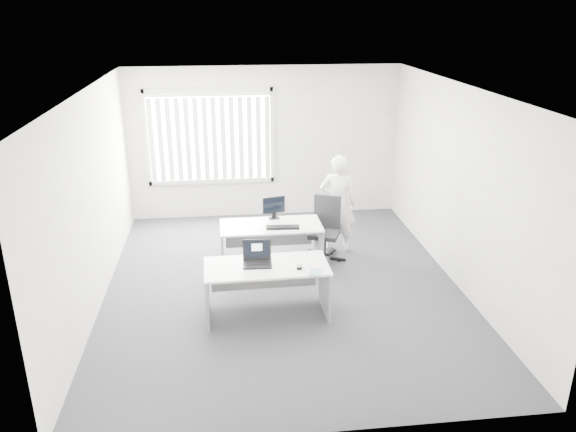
{
  "coord_description": "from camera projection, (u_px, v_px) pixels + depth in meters",
  "views": [
    {
      "loc": [
        -0.78,
        -7.18,
        3.8
      ],
      "look_at": [
        0.09,
        0.15,
        1.02
      ],
      "focal_mm": 35.0,
      "sensor_mm": 36.0,
      "label": 1
    }
  ],
  "objects": [
    {
      "name": "desk_far",
      "position": [
        271.0,
        237.0,
        8.51
      ],
      "size": [
        1.53,
        0.73,
        0.69
      ],
      "rotation": [
        0.0,
        0.0,
        0.01
      ],
      "color": "white",
      "rests_on": "ground"
    },
    {
      "name": "desk_near",
      "position": [
        267.0,
        280.0,
        7.15
      ],
      "size": [
        1.58,
        0.77,
        0.71
      ],
      "rotation": [
        0.0,
        0.0,
        0.02
      ],
      "color": "white",
      "rests_on": "ground"
    },
    {
      "name": "laptop",
      "position": [
        257.0,
        255.0,
        7.04
      ],
      "size": [
        0.38,
        0.34,
        0.28
      ],
      "primitive_type": null,
      "rotation": [
        0.0,
        0.0,
        -0.05
      ],
      "color": "black",
      "rests_on": "desk_near"
    },
    {
      "name": "blinds",
      "position": [
        210.0,
        139.0,
        10.14
      ],
      "size": [
        2.2,
        0.1,
        1.5
      ],
      "primitive_type": null,
      "color": "white",
      "rests_on": "wall_back"
    },
    {
      "name": "monitor",
      "position": [
        274.0,
        208.0,
        8.63
      ],
      "size": [
        0.37,
        0.18,
        0.35
      ],
      "primitive_type": null,
      "rotation": [
        0.0,
        0.0,
        0.2
      ],
      "color": "black",
      "rests_on": "desk_far"
    },
    {
      "name": "wall_front",
      "position": [
        321.0,
        303.0,
        4.81
      ],
      "size": [
        5.0,
        0.02,
        2.8
      ],
      "primitive_type": "cube",
      "color": "silver",
      "rests_on": "ground"
    },
    {
      "name": "window",
      "position": [
        210.0,
        137.0,
        10.19
      ],
      "size": [
        2.32,
        0.06,
        1.76
      ],
      "primitive_type": "cube",
      "color": "beige",
      "rests_on": "wall_back"
    },
    {
      "name": "keyboard",
      "position": [
        283.0,
        227.0,
        8.32
      ],
      "size": [
        0.5,
        0.2,
        0.02
      ],
      "primitive_type": "cube",
      "rotation": [
        0.0,
        0.0,
        -0.07
      ],
      "color": "black",
      "rests_on": "desk_far"
    },
    {
      "name": "office_chair",
      "position": [
        325.0,
        240.0,
        8.86
      ],
      "size": [
        0.75,
        0.75,
        1.01
      ],
      "rotation": [
        0.0,
        0.0,
        -0.39
      ],
      "color": "black",
      "rests_on": "ground"
    },
    {
      "name": "paper_sheet",
      "position": [
        294.0,
        265.0,
        7.1
      ],
      "size": [
        0.35,
        0.28,
        0.0
      ],
      "primitive_type": "cube",
      "rotation": [
        0.0,
        0.0,
        0.16
      ],
      "color": "white",
      "rests_on": "desk_near"
    },
    {
      "name": "wall_back",
      "position": [
        265.0,
        143.0,
        10.39
      ],
      "size": [
        5.0,
        0.02,
        2.8
      ],
      "primitive_type": "cube",
      "color": "silver",
      "rests_on": "ground"
    },
    {
      "name": "wall_right",
      "position": [
        459.0,
        187.0,
        7.88
      ],
      "size": [
        0.02,
        6.0,
        2.8
      ],
      "primitive_type": "cube",
      "color": "silver",
      "rests_on": "ground"
    },
    {
      "name": "mouse",
      "position": [
        299.0,
        266.0,
        7.0
      ],
      "size": [
        0.08,
        0.12,
        0.05
      ],
      "primitive_type": null,
      "rotation": [
        0.0,
        0.0,
        -0.12
      ],
      "color": "#B8B8BB",
      "rests_on": "paper_sheet"
    },
    {
      "name": "ground",
      "position": [
        283.0,
        286.0,
        8.09
      ],
      "size": [
        6.0,
        6.0,
        0.0
      ],
      "primitive_type": "plane",
      "color": "#45464B",
      "rests_on": "ground"
    },
    {
      "name": "ceiling",
      "position": [
        282.0,
        89.0,
        7.11
      ],
      "size": [
        5.0,
        6.0,
        0.02
      ],
      "primitive_type": "cube",
      "color": "white",
      "rests_on": "wall_back"
    },
    {
      "name": "person",
      "position": [
        338.0,
        203.0,
        9.01
      ],
      "size": [
        0.67,
        0.52,
        1.61
      ],
      "primitive_type": "imported",
      "rotation": [
        0.0,
        0.0,
        2.89
      ],
      "color": "silver",
      "rests_on": "ground"
    },
    {
      "name": "wall_left",
      "position": [
        92.0,
        201.0,
        7.32
      ],
      "size": [
        0.02,
        6.0,
        2.8
      ],
      "primitive_type": "cube",
      "color": "silver",
      "rests_on": "ground"
    },
    {
      "name": "booklet",
      "position": [
        316.0,
        272.0,
        6.89
      ],
      "size": [
        0.21,
        0.24,
        0.01
      ],
      "primitive_type": "cube",
      "rotation": [
        0.0,
        0.0,
        -0.36
      ],
      "color": "silver",
      "rests_on": "desk_near"
    }
  ]
}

